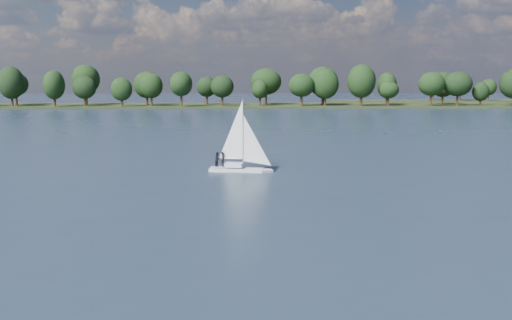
{
  "coord_description": "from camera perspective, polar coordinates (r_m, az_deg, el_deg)",
  "views": [
    {
      "loc": [
        6.68,
        -15.88,
        10.1
      ],
      "look_at": [
        8.19,
        38.66,
        2.5
      ],
      "focal_mm": 40.0,
      "sensor_mm": 36.0,
      "label": 1
    }
  ],
  "objects": [
    {
      "name": "sailboat",
      "position": [
        63.68,
        -1.91,
        0.97
      ],
      "size": [
        6.72,
        2.91,
        8.56
      ],
      "rotation": [
        0.0,
        0.0,
        -0.17
      ],
      "color": "silver",
      "rests_on": "ground"
    },
    {
      "name": "treeline",
      "position": [
        223.98,
        -4.21,
        7.42
      ],
      "size": [
        562.7,
        73.93,
        18.49
      ],
      "color": "black",
      "rests_on": "ground"
    },
    {
      "name": "far_shore",
      "position": [
        228.2,
        -3.27,
        5.38
      ],
      "size": [
        660.0,
        40.0,
        1.5
      ],
      "primitive_type": "cube",
      "color": "black",
      "rests_on": "ground"
    },
    {
      "name": "ground",
      "position": [
        116.51,
        -4.87,
        2.93
      ],
      "size": [
        700.0,
        700.0,
        0.0
      ],
      "primitive_type": "plane",
      "color": "#233342",
      "rests_on": "ground"
    }
  ]
}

